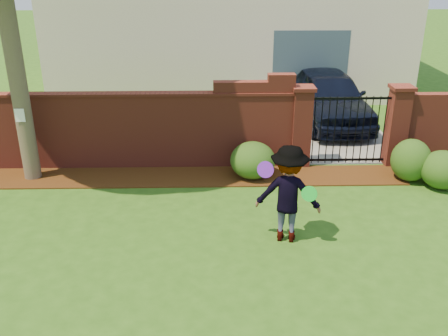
{
  "coord_description": "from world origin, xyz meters",
  "views": [
    {
      "loc": [
        0.38,
        -6.78,
        4.55
      ],
      "look_at": [
        0.58,
        1.4,
        1.05
      ],
      "focal_mm": 40.04,
      "sensor_mm": 36.0,
      "label": 1
    }
  ],
  "objects_px": {
    "man": "(288,195)",
    "frisbee_green": "(309,194)",
    "car": "(332,99)",
    "frisbee_purple": "(266,170)"
  },
  "relations": [
    {
      "from": "man",
      "to": "frisbee_green",
      "type": "bearing_deg",
      "value": 158.77
    },
    {
      "from": "car",
      "to": "frisbee_green",
      "type": "xyz_separation_m",
      "value": [
        -1.84,
        -6.53,
        0.22
      ]
    },
    {
      "from": "frisbee_purple",
      "to": "frisbee_green",
      "type": "relative_size",
      "value": 1.06
    },
    {
      "from": "man",
      "to": "frisbee_green",
      "type": "height_order",
      "value": "man"
    },
    {
      "from": "car",
      "to": "man",
      "type": "height_order",
      "value": "man"
    },
    {
      "from": "frisbee_green",
      "to": "car",
      "type": "bearing_deg",
      "value": 74.26
    },
    {
      "from": "car",
      "to": "frisbee_purple",
      "type": "distance_m",
      "value": 6.82
    },
    {
      "from": "car",
      "to": "man",
      "type": "relative_size",
      "value": 2.61
    },
    {
      "from": "car",
      "to": "frisbee_green",
      "type": "distance_m",
      "value": 6.79
    },
    {
      "from": "car",
      "to": "frisbee_purple",
      "type": "relative_size",
      "value": 16.09
    }
  ]
}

